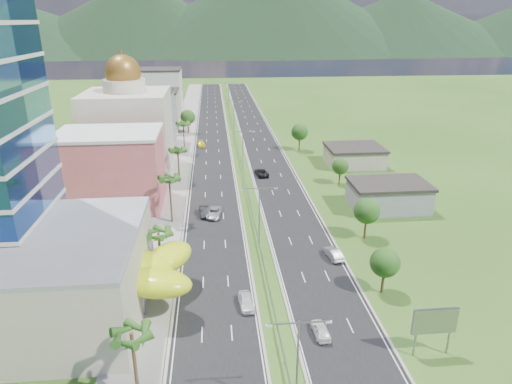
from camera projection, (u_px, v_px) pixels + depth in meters
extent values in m
plane|color=#2D5119|center=(266.00, 279.00, 68.07)|extent=(500.00, 500.00, 0.00)
cube|color=black|center=(212.00, 136.00, 151.16)|extent=(11.00, 260.00, 0.04)
cube|color=black|center=(257.00, 135.00, 152.49)|extent=(11.00, 260.00, 0.04)
cube|color=gray|center=(183.00, 137.00, 150.30)|extent=(7.00, 260.00, 0.12)
cube|color=gray|center=(238.00, 148.00, 134.86)|extent=(0.08, 216.00, 0.28)
cube|color=gray|center=(226.00, 95.00, 229.88)|extent=(0.10, 0.12, 0.70)
cylinder|color=gray|center=(297.00, 370.00, 42.86)|extent=(0.20, 0.20, 11.00)
cube|color=gray|center=(283.00, 324.00, 40.85)|extent=(2.88, 0.12, 0.12)
cube|color=gray|center=(315.00, 322.00, 41.10)|extent=(2.88, 0.12, 0.12)
cube|color=silver|center=(269.00, 326.00, 40.77)|extent=(0.60, 0.25, 0.18)
cube|color=silver|center=(329.00, 322.00, 41.25)|extent=(0.60, 0.25, 0.18)
cylinder|color=gray|center=(259.00, 218.00, 75.43)|extent=(0.20, 0.20, 11.00)
cube|color=gray|center=(250.00, 189.00, 73.42)|extent=(2.88, 0.12, 0.12)
cube|color=gray|center=(268.00, 188.00, 73.68)|extent=(2.88, 0.12, 0.12)
cube|color=silver|center=(243.00, 190.00, 73.34)|extent=(0.60, 0.25, 0.18)
cube|color=silver|center=(276.00, 188.00, 73.82)|extent=(0.60, 0.25, 0.18)
cylinder|color=gray|center=(243.00, 153.00, 112.65)|extent=(0.20, 0.20, 11.00)
cube|color=gray|center=(237.00, 132.00, 110.64)|extent=(2.88, 0.12, 0.12)
cube|color=gray|center=(248.00, 131.00, 110.90)|extent=(2.88, 0.12, 0.12)
cube|color=silver|center=(231.00, 132.00, 110.56)|extent=(0.60, 0.25, 0.18)
cube|color=silver|center=(254.00, 132.00, 111.05)|extent=(0.60, 0.25, 0.18)
cylinder|color=gray|center=(234.00, 116.00, 154.53)|extent=(0.20, 0.20, 11.00)
cube|color=gray|center=(229.00, 101.00, 152.52)|extent=(2.88, 0.12, 0.12)
cube|color=gray|center=(238.00, 101.00, 152.78)|extent=(2.88, 0.12, 0.12)
cube|color=silver|center=(225.00, 101.00, 152.44)|extent=(0.60, 0.25, 0.18)
cube|color=silver|center=(242.00, 101.00, 152.93)|extent=(0.60, 0.25, 0.18)
cylinder|color=gray|center=(229.00, 96.00, 196.41)|extent=(0.20, 0.20, 11.00)
cube|color=gray|center=(225.00, 83.00, 194.40)|extent=(2.88, 0.12, 0.12)
cube|color=gray|center=(232.00, 83.00, 194.65)|extent=(2.88, 0.12, 0.12)
cube|color=silver|center=(222.00, 83.00, 194.32)|extent=(0.60, 0.25, 0.18)
cube|color=silver|center=(235.00, 83.00, 194.80)|extent=(0.60, 0.25, 0.18)
cube|color=#ADA48F|center=(21.00, 280.00, 57.69)|extent=(30.00, 24.00, 11.00)
cylinder|color=gray|center=(96.00, 283.00, 63.37)|extent=(0.50, 0.50, 4.00)
cylinder|color=gray|center=(143.00, 301.00, 59.34)|extent=(0.50, 0.50, 4.00)
cylinder|color=gray|center=(106.00, 317.00, 56.19)|extent=(0.50, 0.50, 4.00)
cylinder|color=gray|center=(162.00, 280.00, 64.17)|extent=(0.50, 0.50, 4.00)
cube|color=#CC5654|center=(112.00, 171.00, 92.70)|extent=(20.00, 15.00, 15.00)
cube|color=beige|center=(129.00, 133.00, 113.22)|extent=(20.00, 20.00, 20.00)
cylinder|color=beige|center=(124.00, 85.00, 109.13)|extent=(10.00, 10.00, 3.00)
sphere|color=brown|center=(123.00, 73.00, 108.07)|extent=(8.40, 8.40, 8.40)
cube|color=gray|center=(147.00, 120.00, 137.28)|extent=(16.00, 15.00, 16.00)
cube|color=#ADA48F|center=(155.00, 111.00, 158.29)|extent=(16.00, 15.00, 13.00)
cube|color=silver|center=(161.00, 94.00, 178.80)|extent=(16.00, 15.00, 18.00)
cylinder|color=gray|center=(414.00, 344.00, 52.09)|extent=(0.24, 0.24, 3.20)
cylinder|color=gray|center=(448.00, 342.00, 52.45)|extent=(0.24, 0.24, 3.20)
cube|color=#D85919|center=(435.00, 321.00, 51.20)|extent=(5.20, 0.35, 3.20)
cube|color=gray|center=(388.00, 197.00, 92.94)|extent=(15.00, 10.00, 5.00)
cube|color=#ADA48F|center=(354.00, 156.00, 121.15)|extent=(14.00, 12.00, 4.40)
cylinder|color=#47301C|center=(135.00, 369.00, 44.71)|extent=(0.36, 0.36, 8.50)
cylinder|color=#47301C|center=(160.00, 255.00, 67.23)|extent=(0.36, 0.36, 7.50)
cylinder|color=#47301C|center=(171.00, 200.00, 85.57)|extent=(0.36, 0.36, 9.00)
cylinder|color=#47301C|center=(179.00, 166.00, 107.15)|extent=(0.36, 0.36, 8.00)
cylinder|color=#47301C|center=(184.00, 139.00, 130.28)|extent=(0.36, 0.36, 8.80)
cylinder|color=#47301C|center=(188.00, 126.00, 154.23)|extent=(0.40, 0.40, 4.90)
sphere|color=#29551A|center=(188.00, 117.00, 153.12)|extent=(4.90, 4.90, 4.90)
cylinder|color=#47301C|center=(383.00, 279.00, 64.10)|extent=(0.40, 0.40, 4.20)
sphere|color=#29551A|center=(385.00, 263.00, 63.14)|extent=(4.20, 4.20, 4.20)
cylinder|color=#47301C|center=(365.00, 226.00, 80.13)|extent=(0.40, 0.40, 4.55)
sphere|color=#29551A|center=(367.00, 211.00, 79.09)|extent=(4.55, 4.55, 4.55)
cylinder|color=#47301C|center=(340.00, 176.00, 106.57)|extent=(0.40, 0.40, 3.85)
sphere|color=#29551A|center=(340.00, 166.00, 105.70)|extent=(3.85, 3.85, 3.85)
cylinder|color=#47301C|center=(299.00, 142.00, 133.95)|extent=(0.40, 0.40, 4.90)
sphere|color=#29551A|center=(300.00, 132.00, 132.83)|extent=(4.90, 4.90, 4.90)
imported|color=white|center=(246.00, 301.00, 61.28)|extent=(2.20, 4.78, 1.59)
imported|color=black|center=(204.00, 211.00, 89.88)|extent=(2.25, 5.10, 1.63)
imported|color=#A7A9AF|center=(214.00, 213.00, 89.44)|extent=(3.43, 5.96, 1.57)
imported|color=yellow|center=(201.00, 144.00, 138.84)|extent=(2.86, 5.51, 1.53)
imported|color=white|center=(321.00, 330.00, 55.78)|extent=(1.99, 4.42, 1.47)
imported|color=#A1A2A8|center=(333.00, 253.00, 73.82)|extent=(2.51, 5.12, 1.61)
imported|color=black|center=(261.00, 172.00, 112.94)|extent=(3.48, 6.03, 1.58)
imported|color=black|center=(189.00, 252.00, 74.52)|extent=(0.86, 2.06, 1.28)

